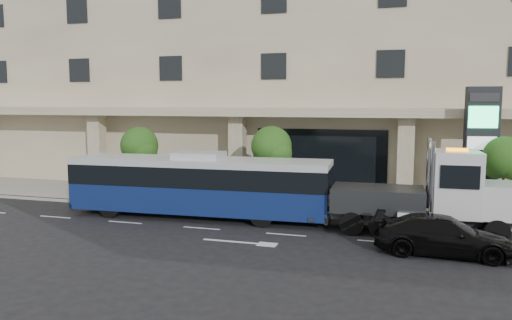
{
  "coord_description": "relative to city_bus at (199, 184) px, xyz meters",
  "views": [
    {
      "loc": [
        4.75,
        -22.41,
        5.83
      ],
      "look_at": [
        -2.4,
        2.0,
        2.84
      ],
      "focal_mm": 35.0,
      "sensor_mm": 36.0,
      "label": 1
    }
  ],
  "objects": [
    {
      "name": "convention_center",
      "position": [
        4.94,
        14.91,
        8.28
      ],
      "size": [
        60.0,
        17.6,
        20.0
      ],
      "color": "tan",
      "rests_on": "ground"
    },
    {
      "name": "black_sedan",
      "position": [
        11.35,
        -3.11,
        -0.95
      ],
      "size": [
        5.21,
        2.27,
        1.49
      ],
      "primitive_type": "imported",
      "rotation": [
        0.0,
        0.0,
        1.54
      ],
      "color": "black",
      "rests_on": "ground"
    },
    {
      "name": "city_bus",
      "position": [
        0.0,
        0.0,
        0.0
      ],
      "size": [
        13.24,
        3.3,
        3.33
      ],
      "rotation": [
        0.0,
        0.0,
        0.04
      ],
      "color": "black",
      "rests_on": "ground"
    },
    {
      "name": "signage_pylon",
      "position": [
        13.51,
        4.06,
        1.71
      ],
      "size": [
        1.67,
        0.84,
        6.42
      ],
      "rotation": [
        0.0,
        0.0,
        0.16
      ],
      "color": "black",
      "rests_on": "sidewalk"
    },
    {
      "name": "curb",
      "position": [
        4.94,
        1.49,
        -1.62
      ],
      "size": [
        120.0,
        0.3,
        0.15
      ],
      "primitive_type": "cube",
      "color": "gray",
      "rests_on": "ground"
    },
    {
      "name": "tree_mid",
      "position": [
        2.96,
        3.08,
        1.57
      ],
      "size": [
        2.28,
        2.2,
        4.38
      ],
      "color": "#422B19",
      "rests_on": "sidewalk"
    },
    {
      "name": "tree_right",
      "position": [
        14.46,
        3.08,
        1.34
      ],
      "size": [
        2.1,
        2.0,
        4.04
      ],
      "color": "#422B19",
      "rests_on": "sidewalk"
    },
    {
      "name": "ground",
      "position": [
        4.94,
        -0.51,
        -1.69
      ],
      "size": [
        120.0,
        120.0,
        0.0
      ],
      "primitive_type": "plane",
      "color": "black",
      "rests_on": "ground"
    },
    {
      "name": "tow_truck",
      "position": [
        11.17,
        -0.19,
        0.04
      ],
      "size": [
        9.25,
        2.51,
        4.21
      ],
      "rotation": [
        0.0,
        0.0,
        0.03
      ],
      "color": "#2D3033",
      "rests_on": "ground"
    },
    {
      "name": "sidewalk",
      "position": [
        4.94,
        4.49,
        -1.62
      ],
      "size": [
        120.0,
        6.0,
        0.15
      ],
      "primitive_type": "cube",
      "color": "gray",
      "rests_on": "ground"
    },
    {
      "name": "tree_left",
      "position": [
        -5.04,
        3.08,
        1.42
      ],
      "size": [
        2.27,
        2.2,
        4.22
      ],
      "color": "#422B19",
      "rests_on": "sidewalk"
    }
  ]
}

